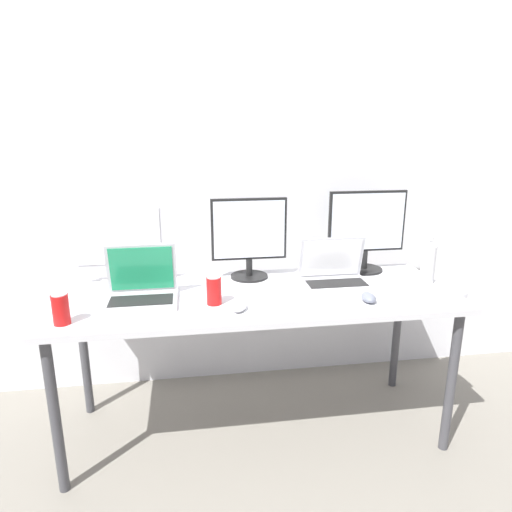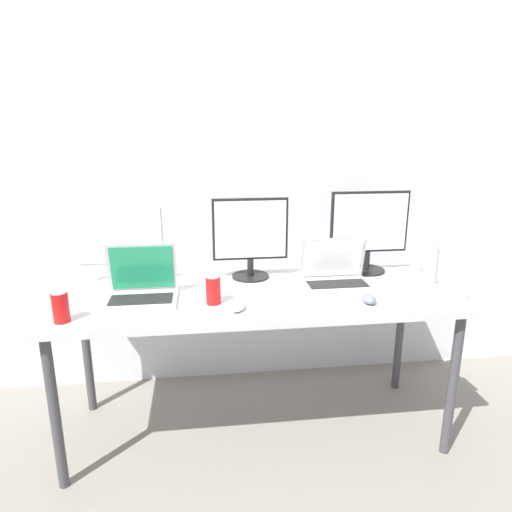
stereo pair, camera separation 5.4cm
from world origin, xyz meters
name	(u,v)px [view 1 (the left image)]	position (x,y,z in m)	size (l,w,h in m)	color
ground_plane	(256,428)	(0.00, 0.00, 0.00)	(16.00, 16.00, 0.00)	gray
wall_back	(240,162)	(0.00, 0.59, 1.30)	(7.00, 0.08, 2.60)	silver
work_desk	(256,305)	(0.00, 0.00, 0.68)	(1.86, 0.68, 0.74)	#424247
monitor_left	(118,243)	(-0.64, 0.24, 0.95)	(0.43, 0.21, 0.39)	silver
monitor_center	(249,236)	(0.00, 0.23, 0.96)	(0.38, 0.19, 0.41)	black
monitor_right	(367,228)	(0.63, 0.26, 0.97)	(0.42, 0.20, 0.43)	black
laptop_silver	(142,288)	(-0.52, -0.02, 0.80)	(0.31, 0.24, 0.25)	#B7B7BC
laptop_secondary	(334,274)	(0.40, 0.06, 0.79)	(0.32, 0.22, 0.23)	#B7B7BC
keyboard_main	(421,294)	(0.75, -0.15, 0.75)	(0.39, 0.14, 0.02)	#B2B2B7
mouse_by_keyboard	(369,298)	(0.48, -0.19, 0.76)	(0.06, 0.10, 0.04)	slate
mouse_by_laptop	(239,306)	(-0.10, -0.20, 0.76)	(0.06, 0.11, 0.03)	silver
water_bottle	(428,262)	(0.86, 0.01, 0.85)	(0.07, 0.07, 0.24)	silver
soda_can_near_keyboard	(214,290)	(-0.20, -0.11, 0.80)	(0.07, 0.07, 0.13)	red
soda_can_by_laptop	(61,309)	(-0.81, -0.23, 0.80)	(0.07, 0.07, 0.13)	red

